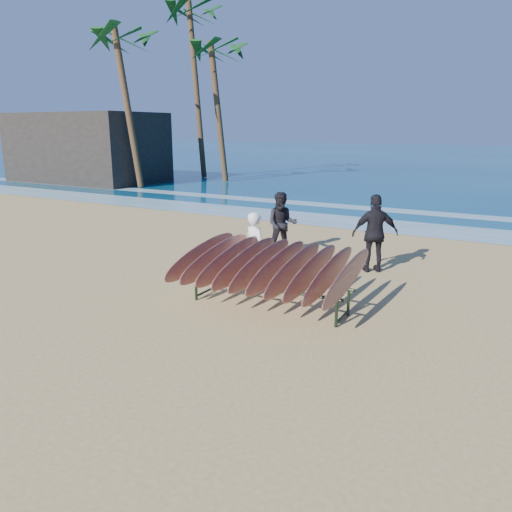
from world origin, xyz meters
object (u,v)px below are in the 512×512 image
(surfboard_rack, at_px, (269,266))
(palm_left, at_px, (124,42))
(palm_mid, at_px, (217,53))
(person_white, at_px, (255,249))
(building, at_px, (87,148))
(person_dark_b, at_px, (375,234))
(palm_right, at_px, (195,16))
(person_dark_a, at_px, (282,224))

(surfboard_rack, relative_size, palm_left, 0.37)
(palm_left, distance_m, palm_mid, 5.69)
(palm_left, bearing_deg, person_white, -38.98)
(surfboard_rack, xyz_separation_m, person_white, (-0.96, 1.15, -0.02))
(building, xyz_separation_m, palm_mid, (7.88, 3.38, 5.52))
(palm_mid, bearing_deg, palm_left, -116.33)
(person_dark_b, relative_size, palm_right, 0.17)
(person_dark_b, bearing_deg, building, -58.27)
(person_white, xyz_separation_m, person_dark_a, (-0.68, 2.64, 0.05))
(building, bearing_deg, palm_right, 44.90)
(surfboard_rack, bearing_deg, palm_right, 127.94)
(surfboard_rack, relative_size, person_white, 1.99)
(palm_mid, relative_size, palm_right, 0.76)
(palm_mid, bearing_deg, person_dark_a, -51.11)
(person_white, relative_size, building, 0.17)
(person_dark_a, distance_m, building, 22.60)
(palm_right, bearing_deg, palm_left, -87.62)
(person_dark_a, xyz_separation_m, person_dark_b, (2.65, -0.35, 0.08))
(palm_mid, distance_m, palm_right, 4.16)
(person_white, height_order, palm_left, palm_left)
(surfboard_rack, bearing_deg, person_dark_a, 112.39)
(palm_left, bearing_deg, building, 162.24)
(building, height_order, palm_right, palm_right)
(person_white, xyz_separation_m, palm_right, (-15.21, 18.86, 9.42))
(person_dark_a, distance_m, person_dark_b, 2.67)
(person_dark_a, bearing_deg, palm_mid, 104.25)
(palm_right, bearing_deg, building, -135.10)
(building, distance_m, palm_right, 10.81)
(surfboard_rack, relative_size, person_dark_a, 1.87)
(surfboard_rack, height_order, building, building)
(palm_right, bearing_deg, palm_mid, -30.91)
(surfboard_rack, height_order, palm_mid, palm_mid)
(person_dark_a, bearing_deg, person_white, -100.27)
(person_dark_a, bearing_deg, surfboard_rack, -91.24)
(person_dark_b, relative_size, palm_mid, 0.22)
(surfboard_rack, distance_m, palm_left, 21.81)
(palm_left, relative_size, palm_right, 0.77)
(person_dark_a, relative_size, palm_right, 0.15)
(palm_mid, bearing_deg, surfboard_rack, -53.89)
(building, bearing_deg, person_white, -34.22)
(surfboard_rack, relative_size, building, 0.33)
(palm_right, bearing_deg, surfboard_rack, -51.05)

